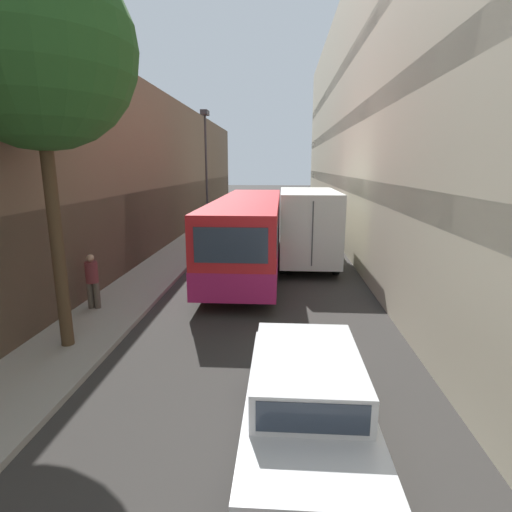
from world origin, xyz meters
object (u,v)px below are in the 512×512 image
Objects in this scene: bus at (249,231)px; pedestrian at (92,280)px; street_lamp at (206,152)px; street_tree_left at (35,49)px; car_hatchback at (306,399)px; box_truck at (307,224)px; panel_van at (253,210)px.

bus reaches higher than pedestrian.
street_tree_left is (-0.81, -13.56, 1.54)m from street_lamp.
box_truck is (0.69, 12.06, 0.95)m from car_hatchback.
street_tree_left is at bearing -78.37° from pedestrian.
car_hatchback is 0.63× the size of street_lamp.
box_truck is 11.30m from panel_van.
street_lamp is at bearing 105.45° from car_hatchback.
box_truck is at bearing -39.68° from street_lamp.
box_truck is at bearing 86.71° from car_hatchback.
street_lamp is at bearing 140.32° from box_truck.
panel_van is 0.53× the size of street_tree_left.
bus is at bearing 66.35° from street_tree_left.
street_lamp is at bearing 116.83° from bus.
bus is 7.03m from pedestrian.
panel_van is (-3.13, 10.85, -0.58)m from box_truck.
panel_van is at bearing 93.14° from bus.
box_truck reaches higher than bus.
bus is 2.71m from box_truck.
pedestrian is 0.19× the size of street_tree_left.
pedestrian is 5.98m from street_tree_left.
pedestrian is at bearing 138.07° from car_hatchback.
street_lamp is 13.67m from street_tree_left.
street_lamp reaches higher than car_hatchback.
box_truck is 4.51× the size of pedestrian.
car_hatchback is 11.13m from bus.
street_tree_left reaches higher than car_hatchback.
bus reaches higher than car_hatchback.
box_truck is 1.04× the size of street_lamp.
box_truck reaches higher than car_hatchback.
pedestrian is at bearing -125.34° from bus.
car_hatchback is at bearing -41.93° from pedestrian.
panel_van reaches higher than car_hatchback.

